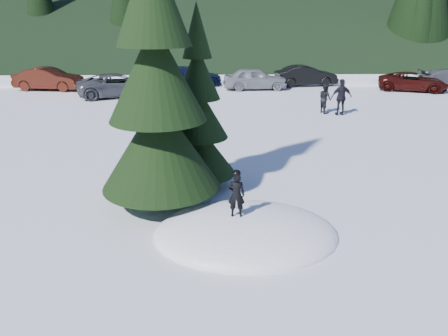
{
  "coord_description": "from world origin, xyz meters",
  "views": [
    {
      "loc": [
        -0.78,
        -9.39,
        5.11
      ],
      "look_at": [
        -0.49,
        1.7,
        1.1
      ],
      "focal_mm": 35.0,
      "sensor_mm": 36.0,
      "label": 1
    }
  ],
  "objects_px": {
    "adult_0": "(325,98)",
    "car_3": "(189,76)",
    "car_4": "(255,79)",
    "car_2": "(119,85)",
    "car_6": "(413,82)",
    "child_skier": "(236,195)",
    "adult_1": "(341,97)",
    "car_1": "(49,79)",
    "car_5": "(306,76)",
    "spruce_tall": "(157,85)",
    "spruce_short": "(199,119)"
  },
  "relations": [
    {
      "from": "adult_0",
      "to": "car_3",
      "type": "xyz_separation_m",
      "value": [
        -7.58,
        8.83,
        -0.07
      ]
    },
    {
      "from": "car_4",
      "to": "car_2",
      "type": "bearing_deg",
      "value": 102.64
    },
    {
      "from": "car_3",
      "to": "car_6",
      "type": "bearing_deg",
      "value": -113.71
    },
    {
      "from": "child_skier",
      "to": "adult_1",
      "type": "xyz_separation_m",
      "value": [
        6.07,
        12.67,
        -0.1
      ]
    },
    {
      "from": "car_1",
      "to": "car_5",
      "type": "relative_size",
      "value": 1.05
    },
    {
      "from": "car_6",
      "to": "child_skier",
      "type": "bearing_deg",
      "value": 166.74
    },
    {
      "from": "child_skier",
      "to": "car_6",
      "type": "xyz_separation_m",
      "value": [
        12.92,
        19.75,
        -0.41
      ]
    },
    {
      "from": "adult_1",
      "to": "car_2",
      "type": "height_order",
      "value": "adult_1"
    },
    {
      "from": "car_2",
      "to": "car_4",
      "type": "relative_size",
      "value": 1.18
    },
    {
      "from": "adult_0",
      "to": "car_4",
      "type": "height_order",
      "value": "adult_0"
    },
    {
      "from": "car_1",
      "to": "car_3",
      "type": "height_order",
      "value": "car_1"
    },
    {
      "from": "adult_1",
      "to": "car_1",
      "type": "bearing_deg",
      "value": -30.97
    },
    {
      "from": "car_5",
      "to": "car_6",
      "type": "height_order",
      "value": "car_5"
    },
    {
      "from": "car_3",
      "to": "car_4",
      "type": "xyz_separation_m",
      "value": [
        4.6,
        -1.44,
        0.04
      ]
    },
    {
      "from": "adult_0",
      "to": "car_4",
      "type": "xyz_separation_m",
      "value": [
        -2.98,
        7.4,
        -0.03
      ]
    },
    {
      "from": "adult_0",
      "to": "car_1",
      "type": "height_order",
      "value": "adult_0"
    },
    {
      "from": "car_3",
      "to": "child_skier",
      "type": "bearing_deg",
      "value": 170.54
    },
    {
      "from": "spruce_tall",
      "to": "car_1",
      "type": "relative_size",
      "value": 1.89
    },
    {
      "from": "adult_0",
      "to": "adult_1",
      "type": "height_order",
      "value": "adult_1"
    },
    {
      "from": "adult_0",
      "to": "car_6",
      "type": "relative_size",
      "value": 0.35
    },
    {
      "from": "car_3",
      "to": "adult_1",
      "type": "bearing_deg",
      "value": -153.64
    },
    {
      "from": "car_3",
      "to": "car_5",
      "type": "height_order",
      "value": "car_5"
    },
    {
      "from": "spruce_tall",
      "to": "car_4",
      "type": "height_order",
      "value": "spruce_tall"
    },
    {
      "from": "spruce_short",
      "to": "car_1",
      "type": "xyz_separation_m",
      "value": [
        -10.68,
        17.52,
        -1.35
      ]
    },
    {
      "from": "child_skier",
      "to": "car_6",
      "type": "distance_m",
      "value": 23.6
    },
    {
      "from": "child_skier",
      "to": "car_5",
      "type": "bearing_deg",
      "value": -100.18
    },
    {
      "from": "spruce_tall",
      "to": "adult_1",
      "type": "relative_size",
      "value": 4.64
    },
    {
      "from": "adult_1",
      "to": "car_6",
      "type": "xyz_separation_m",
      "value": [
        6.86,
        7.08,
        -0.31
      ]
    },
    {
      "from": "spruce_tall",
      "to": "car_6",
      "type": "bearing_deg",
      "value": 50.38
    },
    {
      "from": "spruce_short",
      "to": "car_1",
      "type": "height_order",
      "value": "spruce_short"
    },
    {
      "from": "spruce_tall",
      "to": "car_2",
      "type": "bearing_deg",
      "value": 105.17
    },
    {
      "from": "car_1",
      "to": "car_3",
      "type": "distance_m",
      "value": 9.51
    },
    {
      "from": "spruce_short",
      "to": "car_1",
      "type": "distance_m",
      "value": 20.57
    },
    {
      "from": "spruce_tall",
      "to": "car_2",
      "type": "height_order",
      "value": "spruce_tall"
    },
    {
      "from": "car_6",
      "to": "spruce_tall",
      "type": "bearing_deg",
      "value": 160.32
    },
    {
      "from": "adult_1",
      "to": "car_6",
      "type": "relative_size",
      "value": 0.42
    },
    {
      "from": "car_2",
      "to": "car_3",
      "type": "distance_m",
      "value": 5.66
    },
    {
      "from": "adult_0",
      "to": "adult_1",
      "type": "distance_m",
      "value": 0.88
    },
    {
      "from": "adult_1",
      "to": "car_3",
      "type": "height_order",
      "value": "adult_1"
    },
    {
      "from": "adult_0",
      "to": "car_3",
      "type": "relative_size",
      "value": 0.32
    },
    {
      "from": "adult_0",
      "to": "car_1",
      "type": "distance_m",
      "value": 18.59
    },
    {
      "from": "car_4",
      "to": "spruce_tall",
      "type": "bearing_deg",
      "value": 164.65
    },
    {
      "from": "car_5",
      "to": "spruce_tall",
      "type": "bearing_deg",
      "value": 150.11
    },
    {
      "from": "adult_0",
      "to": "car_4",
      "type": "bearing_deg",
      "value": 4.48
    },
    {
      "from": "car_2",
      "to": "car_4",
      "type": "bearing_deg",
      "value": -94.23
    },
    {
      "from": "spruce_tall",
      "to": "child_skier",
      "type": "height_order",
      "value": "spruce_tall"
    },
    {
      "from": "spruce_short",
      "to": "adult_1",
      "type": "relative_size",
      "value": 2.89
    },
    {
      "from": "child_skier",
      "to": "car_5",
      "type": "xyz_separation_m",
      "value": [
        6.17,
        22.03,
        -0.31
      ]
    },
    {
      "from": "adult_1",
      "to": "car_2",
      "type": "bearing_deg",
      "value": -30.54
    },
    {
      "from": "spruce_short",
      "to": "car_3",
      "type": "height_order",
      "value": "spruce_short"
    }
  ]
}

